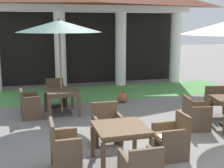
{
  "coord_description": "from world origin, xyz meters",
  "views": [
    {
      "loc": [
        -2.24,
        -4.84,
        2.55
      ],
      "look_at": [
        -0.26,
        2.83,
        0.97
      ],
      "focal_mm": 47.79,
      "sensor_mm": 36.0,
      "label": 1
    }
  ],
  "objects": [
    {
      "name": "ground_plane",
      "position": [
        0.0,
        0.0,
        0.0
      ],
      "size": [
        60.0,
        60.0,
        0.0
      ],
      "primitive_type": "plane",
      "color": "gray"
    },
    {
      "name": "patio_chair_mid_right_west",
      "position": [
        -2.48,
        3.45,
        0.41
      ],
      "size": [
        0.56,
        0.69,
        0.82
      ],
      "rotation": [
        0.0,
        0.0,
        -1.47
      ],
      "color": "brown",
      "rests_on": "ground"
    },
    {
      "name": "patio_chair_mid_left_east",
      "position": [
        0.24,
        0.14,
        0.4
      ],
      "size": [
        0.58,
        0.56,
        0.87
      ],
      "rotation": [
        0.0,
        0.0,
        -4.7
      ],
      "color": "brown",
      "rests_on": "ground"
    },
    {
      "name": "background_pavilion",
      "position": [
        0.0,
        7.38,
        3.43
      ],
      "size": [
        8.77,
        2.45,
        4.53
      ],
      "color": "white",
      "rests_on": "ground"
    },
    {
      "name": "lawn_strip",
      "position": [
        0.0,
        6.0,
        0.0
      ],
      "size": [
        10.57,
        2.56,
        0.01
      ],
      "primitive_type": "cube",
      "color": "#519347",
      "rests_on": "ground"
    },
    {
      "name": "patio_chair_near_foreground_west",
      "position": [
        1.51,
        1.48,
        0.39
      ],
      "size": [
        0.66,
        0.67,
        0.82
      ],
      "rotation": [
        0.0,
        0.0,
        -1.75
      ],
      "color": "brown",
      "rests_on": "ground"
    },
    {
      "name": "patio_chair_mid_left_west",
      "position": [
        -1.84,
        0.1,
        0.43
      ],
      "size": [
        0.51,
        0.61,
        0.93
      ],
      "rotation": [
        0.0,
        0.0,
        -1.55
      ],
      "color": "brown",
      "rests_on": "ground"
    },
    {
      "name": "terracotta_urn",
      "position": [
        0.51,
        4.4,
        0.17
      ],
      "size": [
        0.35,
        0.35,
        0.41
      ],
      "color": "#9E5633",
      "rests_on": "ground"
    },
    {
      "name": "patio_chair_mid_right_north",
      "position": [
        -1.66,
        4.46,
        0.4
      ],
      "size": [
        0.63,
        0.63,
        0.86
      ],
      "rotation": [
        0.0,
        0.0,
        -3.04
      ],
      "color": "brown",
      "rests_on": "ground"
    },
    {
      "name": "patio_umbrella_mid_right",
      "position": [
        -1.57,
        3.55,
        2.48
      ],
      "size": [
        2.34,
        2.34,
        2.73
      ],
      "color": "#2D2D2D",
      "rests_on": "ground"
    },
    {
      "name": "patio_table_mid_left",
      "position": [
        -0.8,
        0.12,
        0.64
      ],
      "size": [
        0.95,
        0.95,
        0.74
      ],
      "rotation": [
        0.0,
        0.0,
        0.02
      ],
      "color": "brown",
      "rests_on": "ground"
    },
    {
      "name": "patio_chair_near_foreground_north",
      "position": [
        2.69,
        2.3,
        0.4
      ],
      "size": [
        0.71,
        0.62,
        0.83
      ],
      "rotation": [
        0.0,
        0.0,
        -3.32
      ],
      "color": "brown",
      "rests_on": "ground"
    },
    {
      "name": "patio_chair_mid_left_north",
      "position": [
        -0.82,
        1.16,
        0.4
      ],
      "size": [
        0.61,
        0.51,
        0.88
      ],
      "rotation": [
        0.0,
        0.0,
        -3.13
      ],
      "color": "brown",
      "rests_on": "ground"
    },
    {
      "name": "patio_table_mid_right",
      "position": [
        -1.57,
        3.55,
        0.61
      ],
      "size": [
        0.98,
        0.98,
        0.72
      ],
      "rotation": [
        0.0,
        0.0,
        0.1
      ],
      "color": "brown",
      "rests_on": "ground"
    }
  ]
}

